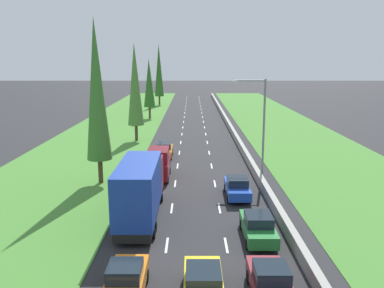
# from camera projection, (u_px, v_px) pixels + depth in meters

# --- Properties ---
(ground_plane) EXTENTS (300.00, 300.00, 0.00)m
(ground_plane) POSITION_uv_depth(u_px,v_px,m) (196.00, 131.00, 61.84)
(ground_plane) COLOR #28282B
(ground_plane) RESTS_ON ground
(grass_verge_left) EXTENTS (14.00, 140.00, 0.04)m
(grass_verge_left) POSITION_uv_depth(u_px,v_px,m) (114.00, 130.00, 61.90)
(grass_verge_left) COLOR #478433
(grass_verge_left) RESTS_ON ground
(grass_verge_right) EXTENTS (14.00, 140.00, 0.04)m
(grass_verge_right) POSITION_uv_depth(u_px,v_px,m) (289.00, 131.00, 61.77)
(grass_verge_right) COLOR #478433
(grass_verge_right) RESTS_ON ground
(median_barrier) EXTENTS (0.44, 120.00, 0.85)m
(median_barrier) POSITION_uv_depth(u_px,v_px,m) (233.00, 128.00, 61.73)
(median_barrier) COLOR #9E9B93
(median_barrier) RESTS_ON ground
(lane_markings) EXTENTS (3.64, 116.00, 0.01)m
(lane_markings) POSITION_uv_depth(u_px,v_px,m) (196.00, 131.00, 61.84)
(lane_markings) COLOR white
(lane_markings) RESTS_ON ground
(yellow_sedan_centre_lane) EXTENTS (1.82, 4.50, 1.64)m
(yellow_sedan_centre_lane) POSITION_uv_depth(u_px,v_px,m) (205.00, 285.00, 18.02)
(yellow_sedan_centre_lane) COLOR yellow
(yellow_sedan_centre_lane) RESTS_ON ground
(maroon_hatchback_right_lane) EXTENTS (1.74, 3.90, 1.72)m
(maroon_hatchback_right_lane) POSITION_uv_depth(u_px,v_px,m) (272.00, 282.00, 18.25)
(maroon_hatchback_right_lane) COLOR maroon
(maroon_hatchback_right_lane) RESTS_ON ground
(green_sedan_right_lane) EXTENTS (1.82, 4.50, 1.64)m
(green_sedan_right_lane) POSITION_uv_depth(u_px,v_px,m) (260.00, 227.00, 24.32)
(green_sedan_right_lane) COLOR #237A33
(green_sedan_right_lane) RESTS_ON ground
(orange_hatchback_left_lane) EXTENTS (1.74, 3.90, 1.72)m
(orange_hatchback_left_lane) POSITION_uv_depth(u_px,v_px,m) (128.00, 280.00, 18.40)
(orange_hatchback_left_lane) COLOR orange
(orange_hatchback_left_lane) RESTS_ON ground
(blue_box_truck_left_lane) EXTENTS (2.46, 9.40, 4.18)m
(blue_box_truck_left_lane) POSITION_uv_depth(u_px,v_px,m) (142.00, 188.00, 27.15)
(blue_box_truck_left_lane) COLOR black
(blue_box_truck_left_lane) RESTS_ON ground
(maroon_van_left_lane) EXTENTS (1.96, 4.90, 2.82)m
(maroon_van_left_lane) POSITION_uv_depth(u_px,v_px,m) (161.00, 164.00, 36.76)
(maroon_van_left_lane) COLOR maroon
(maroon_van_left_lane) RESTS_ON ground
(orange_sedan_left_lane) EXTENTS (1.82, 4.50, 1.64)m
(orange_sedan_left_lane) POSITION_uv_depth(u_px,v_px,m) (166.00, 150.00, 44.92)
(orange_sedan_left_lane) COLOR orange
(orange_sedan_left_lane) RESTS_ON ground
(blue_sedan_right_lane) EXTENTS (1.82, 4.50, 1.64)m
(blue_sedan_right_lane) POSITION_uv_depth(u_px,v_px,m) (239.00, 187.00, 31.81)
(blue_sedan_right_lane) COLOR #1E47B7
(blue_sedan_right_lane) RESTS_ON ground
(poplar_tree_second) EXTENTS (2.16, 2.16, 14.21)m
(poplar_tree_second) POSITION_uv_depth(u_px,v_px,m) (99.00, 90.00, 33.98)
(poplar_tree_second) COLOR #4C3823
(poplar_tree_second) RESTS_ON ground
(poplar_tree_third) EXTENTS (2.12, 2.12, 12.90)m
(poplar_tree_third) POSITION_uv_depth(u_px,v_px,m) (137.00, 85.00, 52.53)
(poplar_tree_third) COLOR #4C3823
(poplar_tree_third) RESTS_ON ground
(poplar_tree_fourth) EXTENTS (2.07, 2.07, 10.88)m
(poplar_tree_fourth) POSITION_uv_depth(u_px,v_px,m) (151.00, 83.00, 73.17)
(poplar_tree_fourth) COLOR #4C3823
(poplar_tree_fourth) RESTS_ON ground
(poplar_tree_fifth) EXTENTS (2.16, 2.16, 14.33)m
(poplar_tree_fifth) POSITION_uv_depth(u_px,v_px,m) (161.00, 70.00, 94.58)
(poplar_tree_fifth) COLOR #4C3823
(poplar_tree_fifth) RESTS_ON ground
(street_light_mast) EXTENTS (3.20, 0.28, 9.00)m
(street_light_mast) POSITION_uv_depth(u_px,v_px,m) (262.00, 120.00, 37.16)
(street_light_mast) COLOR gray
(street_light_mast) RESTS_ON ground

